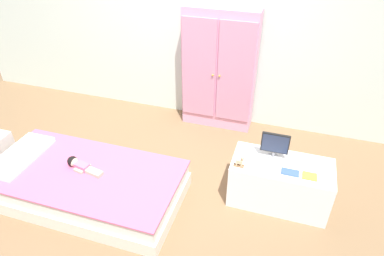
{
  "coord_description": "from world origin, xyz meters",
  "views": [
    {
      "loc": [
        1.14,
        -2.19,
        2.4
      ],
      "look_at": [
        0.34,
        0.34,
        0.6
      ],
      "focal_mm": 31.67,
      "sensor_mm": 36.0,
      "label": 1
    }
  ],
  "objects_px": {
    "tv_stand": "(279,183)",
    "book_blue": "(290,172)",
    "bed": "(86,184)",
    "tv_monitor": "(275,144)",
    "book_yellow": "(310,176)",
    "rocking_horse_toy": "(240,162)",
    "doll": "(78,164)",
    "wardrobe": "(219,70)"
  },
  "relations": [
    {
      "from": "book_yellow",
      "to": "rocking_horse_toy",
      "type": "bearing_deg",
      "value": -175.61
    },
    {
      "from": "tv_monitor",
      "to": "book_blue",
      "type": "relative_size",
      "value": 1.69
    },
    {
      "from": "book_blue",
      "to": "book_yellow",
      "type": "bearing_deg",
      "value": 0.0
    },
    {
      "from": "book_blue",
      "to": "tv_stand",
      "type": "bearing_deg",
      "value": 124.11
    },
    {
      "from": "tv_monitor",
      "to": "bed",
      "type": "bearing_deg",
      "value": -161.26
    },
    {
      "from": "book_yellow",
      "to": "tv_monitor",
      "type": "bearing_deg",
      "value": 152.08
    },
    {
      "from": "rocking_horse_toy",
      "to": "book_yellow",
      "type": "distance_m",
      "value": 0.6
    },
    {
      "from": "wardrobe",
      "to": "rocking_horse_toy",
      "type": "distance_m",
      "value": 1.41
    },
    {
      "from": "book_yellow",
      "to": "doll",
      "type": "bearing_deg",
      "value": -170.41
    },
    {
      "from": "bed",
      "to": "tv_monitor",
      "type": "bearing_deg",
      "value": 18.74
    },
    {
      "from": "tv_stand",
      "to": "book_yellow",
      "type": "relative_size",
      "value": 7.51
    },
    {
      "from": "book_yellow",
      "to": "book_blue",
      "type": "bearing_deg",
      "value": 180.0
    },
    {
      "from": "doll",
      "to": "book_blue",
      "type": "bearing_deg",
      "value": 10.39
    },
    {
      "from": "rocking_horse_toy",
      "to": "book_blue",
      "type": "height_order",
      "value": "rocking_horse_toy"
    },
    {
      "from": "tv_monitor",
      "to": "wardrobe",
      "type": "bearing_deg",
      "value": 125.98
    },
    {
      "from": "wardrobe",
      "to": "book_blue",
      "type": "distance_m",
      "value": 1.59
    },
    {
      "from": "book_blue",
      "to": "rocking_horse_toy",
      "type": "bearing_deg",
      "value": -173.98
    },
    {
      "from": "bed",
      "to": "rocking_horse_toy",
      "type": "distance_m",
      "value": 1.47
    },
    {
      "from": "tv_stand",
      "to": "wardrobe",
      "type": "bearing_deg",
      "value": 127.42
    },
    {
      "from": "bed",
      "to": "tv_monitor",
      "type": "distance_m",
      "value": 1.8
    },
    {
      "from": "bed",
      "to": "tv_stand",
      "type": "bearing_deg",
      "value": 15.51
    },
    {
      "from": "bed",
      "to": "rocking_horse_toy",
      "type": "xyz_separation_m",
      "value": [
        1.39,
        0.34,
        0.35
      ]
    },
    {
      "from": "wardrobe",
      "to": "tv_stand",
      "type": "height_order",
      "value": "wardrobe"
    },
    {
      "from": "bed",
      "to": "rocking_horse_toy",
      "type": "relative_size",
      "value": 16.1
    },
    {
      "from": "doll",
      "to": "tv_monitor",
      "type": "height_order",
      "value": "tv_monitor"
    },
    {
      "from": "bed",
      "to": "book_blue",
      "type": "xyz_separation_m",
      "value": [
        1.82,
        0.39,
        0.31
      ]
    },
    {
      "from": "doll",
      "to": "tv_stand",
      "type": "height_order",
      "value": "tv_stand"
    },
    {
      "from": "tv_stand",
      "to": "book_blue",
      "type": "height_order",
      "value": "book_blue"
    },
    {
      "from": "bed",
      "to": "doll",
      "type": "xyz_separation_m",
      "value": [
        -0.07,
        0.04,
        0.19
      ]
    },
    {
      "from": "bed",
      "to": "wardrobe",
      "type": "relative_size",
      "value": 1.24
    },
    {
      "from": "rocking_horse_toy",
      "to": "book_blue",
      "type": "xyz_separation_m",
      "value": [
        0.43,
        0.05,
        -0.05
      ]
    },
    {
      "from": "doll",
      "to": "wardrobe",
      "type": "relative_size",
      "value": 0.27
    },
    {
      "from": "book_blue",
      "to": "doll",
      "type": "bearing_deg",
      "value": -169.61
    },
    {
      "from": "wardrobe",
      "to": "book_yellow",
      "type": "height_order",
      "value": "wardrobe"
    },
    {
      "from": "bed",
      "to": "wardrobe",
      "type": "xyz_separation_m",
      "value": [
        0.87,
        1.64,
        0.58
      ]
    },
    {
      "from": "doll",
      "to": "tv_stand",
      "type": "xyz_separation_m",
      "value": [
        1.82,
        0.45,
        -0.11
      ]
    },
    {
      "from": "tv_stand",
      "to": "book_blue",
      "type": "bearing_deg",
      "value": -55.89
    },
    {
      "from": "wardrobe",
      "to": "book_blue",
      "type": "height_order",
      "value": "wardrobe"
    },
    {
      "from": "bed",
      "to": "wardrobe",
      "type": "height_order",
      "value": "wardrobe"
    },
    {
      "from": "tv_monitor",
      "to": "book_yellow",
      "type": "height_order",
      "value": "tv_monitor"
    },
    {
      "from": "doll",
      "to": "tv_monitor",
      "type": "bearing_deg",
      "value": 16.78
    },
    {
      "from": "doll",
      "to": "wardrobe",
      "type": "bearing_deg",
      "value": 59.42
    }
  ]
}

